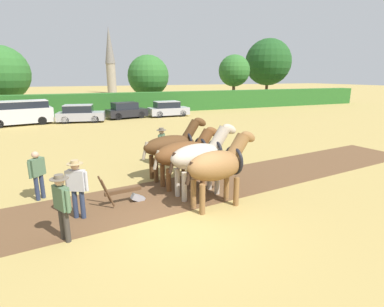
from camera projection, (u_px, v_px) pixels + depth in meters
name	position (u px, v px, depth m)	size (l,w,h in m)	color
ground_plane	(186.00, 221.00, 8.68)	(240.00, 240.00, 0.00)	#A88E4C
plowed_furrow_strip	(31.00, 223.00, 8.58)	(34.83, 3.08, 0.01)	brown
hedgerow	(96.00, 104.00, 32.23)	(73.35, 1.79, 2.23)	#286023
tree_center_left	(1.00, 73.00, 33.03)	(6.02, 6.02, 7.34)	#4C3823
tree_center	(148.00, 76.00, 38.34)	(5.25, 5.25, 6.65)	brown
tree_center_right	(234.00, 71.00, 42.34)	(4.42, 4.42, 6.96)	brown
tree_right	(268.00, 62.00, 46.78)	(7.12, 7.12, 9.66)	#4C3823
church_spire	(110.00, 59.00, 69.71)	(2.30, 2.30, 14.95)	gray
draft_horse_lead_left	(219.00, 165.00, 9.39)	(2.69, 1.22, 2.44)	brown
draft_horse_lead_right	(201.00, 156.00, 10.31)	(2.77, 1.17, 2.52)	#B2A38E
draft_horse_trail_left	(185.00, 153.00, 11.27)	(2.87, 1.23, 2.25)	brown
draft_horse_trail_right	(173.00, 145.00, 12.18)	(2.99, 1.14, 2.48)	#513319
plow	(127.00, 194.00, 9.86)	(1.50, 0.51, 1.13)	#4C331E
farmer_at_plow	(77.00, 184.00, 8.64)	(0.61, 0.45, 1.79)	#28334C
farmer_beside_team	(162.00, 143.00, 13.94)	(0.44, 0.59, 1.76)	#38332D
farmer_onlooker_left	(62.00, 202.00, 7.43)	(0.45, 0.61, 1.77)	#38332D
farmer_onlooker_right	(37.00, 172.00, 10.00)	(0.49, 0.52, 1.68)	#28334C
parked_van	(19.00, 113.00, 25.32)	(5.42, 3.02, 2.04)	#BCBCC1
parked_car_left	(80.00, 114.00, 26.94)	(4.30, 2.51, 1.56)	#9E9EA8
parked_car_center_left	(126.00, 111.00, 29.36)	(4.06, 2.41, 1.56)	black
parked_car_center	(168.00, 109.00, 30.77)	(4.03, 1.83, 1.55)	#A8A8B2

